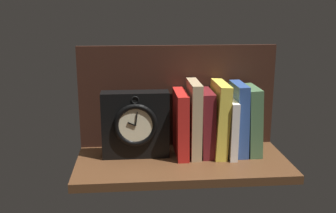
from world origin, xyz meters
The scene contains 10 objects.
ground_plane centered at (0.00, 0.00, -1.25)cm, with size 63.91×29.33×2.50cm, color #4C2D19.
back_panel centered at (0.00, 14.07, 16.58)cm, with size 63.91×1.20×33.17cm, color black.
book_red_requiem centered at (0.49, 4.98, 10.02)cm, with size 3.42×15.74×20.04cm, color red.
book_tan_shortstories centered at (4.06, 4.98, 11.53)cm, with size 3.12×14.66×23.07cm, color tan.
book_maroon_dawkins centered at (7.89, 4.98, 10.09)cm, with size 3.94×13.39×20.19cm, color maroon.
book_yellow_seinlanguage centered at (11.95, 4.98, 11.30)cm, with size 3.59×15.62×22.60cm, color gold.
book_white_catcher centered at (15.16, 4.98, 8.87)cm, with size 2.25×16.96×17.73cm, color silver.
book_blue_modern centered at (18.25, 4.98, 11.14)cm, with size 3.33×13.18×22.27cm, color #2D4C8E.
book_green_romantic centered at (22.17, 4.98, 10.56)cm, with size 3.90×13.05×21.12cm, color #476B44.
framed_clock centered at (-13.92, 4.20, 10.30)cm, with size 20.39×7.20×20.39cm.
Camera 1 is at (-14.16, -111.86, 45.68)cm, focal length 42.50 mm.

